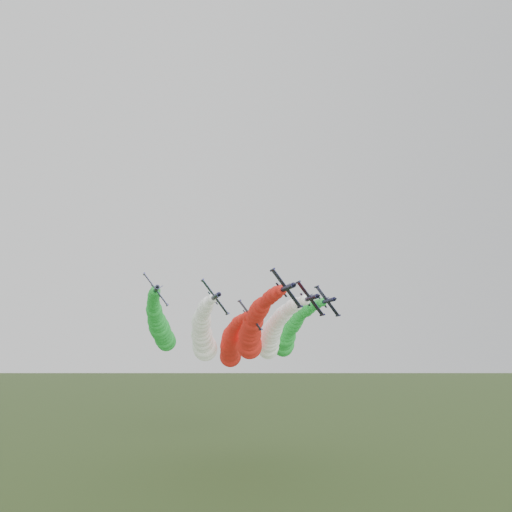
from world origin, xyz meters
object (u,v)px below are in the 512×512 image
object	(u,v)px
jet_inner_left	(203,336)
jet_inner_right	(272,335)
jet_lead	(252,333)
jet_trail	(231,345)
jet_outer_left	(160,328)
jet_outer_right	(288,335)

from	to	relation	value
jet_inner_left	jet_inner_right	xyz separation A→B (m)	(19.14, -3.82, 0.29)
jet_lead	jet_inner_right	xyz separation A→B (m)	(8.35, 9.15, -0.24)
jet_lead	jet_inner_left	size ratio (longest dim) A/B	1.00
jet_lead	jet_inner_right	size ratio (longest dim) A/B	1.01
jet_lead	jet_trail	size ratio (longest dim) A/B	1.00
jet_trail	jet_inner_right	bearing A→B (deg)	-67.67
jet_outer_left	jet_inner_right	bearing A→B (deg)	-23.65
jet_outer_left	jet_inner_left	bearing A→B (deg)	-40.06
jet_inner_right	jet_outer_right	world-z (taller)	jet_outer_right
jet_trail	jet_outer_right	bearing A→B (deg)	-20.39
jet_inner_left	jet_inner_right	world-z (taller)	jet_inner_left
jet_lead	jet_outer_right	distance (m)	28.19
jet_lead	jet_inner_left	world-z (taller)	jet_lead
jet_lead	jet_inner_right	distance (m)	12.39
jet_outer_left	jet_outer_right	distance (m)	39.61
jet_outer_left	jet_trail	distance (m)	23.82
jet_outer_left	jet_outer_right	size ratio (longest dim) A/B	1.00
jet_inner_left	jet_outer_left	distance (m)	15.06
jet_trail	jet_inner_left	bearing A→B (deg)	-125.88
jet_lead	jet_inner_left	bearing A→B (deg)	129.77
jet_inner_right	jet_trail	size ratio (longest dim) A/B	0.99
jet_lead	jet_outer_left	bearing A→B (deg)	134.52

